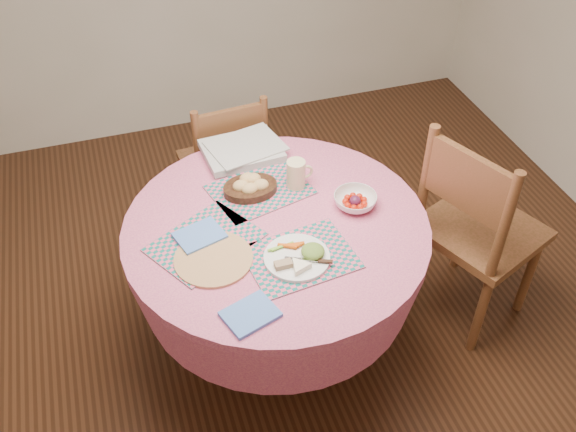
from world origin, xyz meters
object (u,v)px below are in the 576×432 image
object	(u,v)px
fruit_bowl	(355,201)
bread_bowl	(250,186)
wicker_trivet	(213,259)
latte_mug	(297,174)
chair_back	(226,164)
dining_table	(277,258)
chair_right	(475,228)
dinner_plate	(299,257)

from	to	relation	value
fruit_bowl	bread_bowl	bearing A→B (deg)	150.51
wicker_trivet	fruit_bowl	bearing A→B (deg)	11.39
fruit_bowl	latte_mug	bearing A→B (deg)	133.63
latte_mug	chair_back	bearing A→B (deg)	105.61
dining_table	chair_back	distance (m)	0.83
chair_back	latte_mug	distance (m)	0.74
chair_right	chair_back	xyz separation A→B (m)	(-0.92, 0.92, -0.08)
dinner_plate	bread_bowl	bearing A→B (deg)	98.37
chair_back	wicker_trivet	bearing A→B (deg)	69.78
fruit_bowl	chair_right	bearing A→B (deg)	-9.64
dining_table	latte_mug	distance (m)	0.37
fruit_bowl	dining_table	bearing A→B (deg)	-178.86
dining_table	wicker_trivet	world-z (taller)	wicker_trivet
dining_table	bread_bowl	distance (m)	0.33
dining_table	latte_mug	xyz separation A→B (m)	(0.15, 0.20, 0.26)
chair_right	wicker_trivet	xyz separation A→B (m)	(-1.18, -0.03, 0.21)
chair_back	dinner_plate	world-z (taller)	chair_back
dining_table	fruit_bowl	size ratio (longest dim) A/B	6.38
dinner_plate	dining_table	bearing A→B (deg)	95.64
bread_bowl	fruit_bowl	size ratio (longest dim) A/B	1.18
dinner_plate	latte_mug	xyz separation A→B (m)	(0.13, 0.43, 0.05)
chair_back	dinner_plate	xyz separation A→B (m)	(0.04, -1.05, 0.30)
chair_right	wicker_trivet	bearing A→B (deg)	69.27
dining_table	wicker_trivet	xyz separation A→B (m)	(-0.29, -0.12, 0.20)
chair_back	fruit_bowl	world-z (taller)	chair_back
chair_right	latte_mug	world-z (taller)	chair_right
dinner_plate	chair_back	bearing A→B (deg)	92.27
wicker_trivet	dining_table	bearing A→B (deg)	22.79
bread_bowl	fruit_bowl	world-z (taller)	bread_bowl
bread_bowl	chair_back	bearing A→B (deg)	87.67
wicker_trivet	fruit_bowl	xyz separation A→B (m)	(0.63, 0.13, 0.02)
wicker_trivet	bread_bowl	xyz separation A→B (m)	(0.24, 0.35, 0.03)
dining_table	wicker_trivet	bearing A→B (deg)	-157.21
chair_right	latte_mug	size ratio (longest dim) A/B	8.40
wicker_trivet	bread_bowl	distance (m)	0.42
chair_back	bread_bowl	bearing A→B (deg)	83.11
dining_table	bread_bowl	world-z (taller)	bread_bowl
chair_back	wicker_trivet	world-z (taller)	chair_back
bread_bowl	dining_table	bearing A→B (deg)	-78.96
dining_table	dinner_plate	xyz separation A→B (m)	(0.02, -0.22, 0.22)
bread_bowl	latte_mug	xyz separation A→B (m)	(0.20, -0.02, 0.03)
chair_right	fruit_bowl	bearing A→B (deg)	58.05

